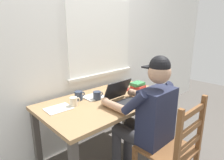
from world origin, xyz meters
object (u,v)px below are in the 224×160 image
object	(u,v)px
desk	(108,107)
book_stack_side	(138,85)
coffee_mug_white	(74,102)
book_stack_main	(120,88)
seated_person	(146,115)
laptop	(124,98)
computer_mouse	(144,95)
coffee_mug_spare	(79,96)
wooden_chair	(172,150)
coffee_mug_dark	(97,95)

from	to	relation	value
desk	book_stack_side	size ratio (longest dim) A/B	7.71
coffee_mug_white	book_stack_side	world-z (taller)	coffee_mug_white
book_stack_main	seated_person	bearing A→B (deg)	-112.64
book_stack_main	book_stack_side	world-z (taller)	book_stack_main
laptop	computer_mouse	world-z (taller)	laptop
coffee_mug_spare	book_stack_main	xyz separation A→B (m)	(0.53, -0.08, -0.01)
coffee_mug_spare	book_stack_side	bearing A→B (deg)	-11.73
wooden_chair	computer_mouse	xyz separation A→B (m)	(0.30, 0.54, 0.27)
computer_mouse	wooden_chair	bearing A→B (deg)	-118.75
coffee_mug_dark	book_stack_side	world-z (taller)	coffee_mug_dark
wooden_chair	coffee_mug_spare	distance (m)	1.04
book_stack_side	book_stack_main	bearing A→B (deg)	162.93
wooden_chair	coffee_mug_spare	size ratio (longest dim) A/B	7.77
desk	coffee_mug_dark	bearing A→B (deg)	140.35
desk	laptop	distance (m)	0.24
book_stack_side	computer_mouse	bearing A→B (deg)	-128.40
coffee_mug_white	book_stack_side	xyz separation A→B (m)	(0.90, -0.06, -0.01)
seated_person	book_stack_side	distance (m)	0.71
seated_person	wooden_chair	bearing A→B (deg)	-90.00
seated_person	wooden_chair	size ratio (longest dim) A/B	1.32
wooden_chair	coffee_mug_white	size ratio (longest dim) A/B	8.31
wooden_chair	seated_person	bearing A→B (deg)	90.00
book_stack_side	coffee_mug_white	bearing A→B (deg)	176.23
computer_mouse	book_stack_side	bearing A→B (deg)	51.60
wooden_chair	coffee_mug_white	world-z (taller)	wooden_chair
book_stack_side	laptop	bearing A→B (deg)	-155.46
book_stack_side	desk	bearing A→B (deg)	-176.49
computer_mouse	coffee_mug_dark	distance (m)	0.52
book_stack_side	coffee_mug_dark	bearing A→B (deg)	176.42
wooden_chair	coffee_mug_white	distance (m)	0.99
coffee_mug_spare	wooden_chair	bearing A→B (deg)	-73.53
desk	book_stack_main	world-z (taller)	book_stack_main
wooden_chair	laptop	distance (m)	0.64
computer_mouse	book_stack_main	world-z (taller)	book_stack_main
desk	book_stack_main	size ratio (longest dim) A/B	6.90
computer_mouse	seated_person	bearing A→B (deg)	-138.64
desk	coffee_mug_white	size ratio (longest dim) A/B	12.63
coffee_mug_dark	laptop	bearing A→B (deg)	-63.32
coffee_mug_white	coffee_mug_dark	world-z (taller)	coffee_mug_white
wooden_chair	computer_mouse	size ratio (longest dim) A/B	9.38
seated_person	coffee_mug_dark	distance (m)	0.57
seated_person	coffee_mug_dark	size ratio (longest dim) A/B	10.24
desk	coffee_mug_dark	xyz separation A→B (m)	(-0.09, 0.07, 0.13)
wooden_chair	coffee_mug_spare	xyz separation A→B (m)	(-0.28, 0.95, 0.30)
coffee_mug_dark	coffee_mug_white	bearing A→B (deg)	175.83
seated_person	laptop	size ratio (longest dim) A/B	3.77
computer_mouse	coffee_mug_dark	size ratio (longest dim) A/B	0.82
seated_person	computer_mouse	bearing A→B (deg)	41.36
seated_person	coffee_mug_spare	xyz separation A→B (m)	(-0.28, 0.67, 0.08)
wooden_chair	laptop	size ratio (longest dim) A/B	2.84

